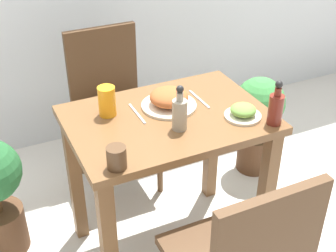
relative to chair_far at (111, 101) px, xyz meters
name	(u,v)px	position (x,y,z in m)	size (l,w,h in m)	color
ground_plane	(168,242)	(0.05, -0.65, -0.51)	(16.00, 16.00, 0.00)	beige
dining_table	(168,146)	(0.05, -0.65, 0.09)	(0.86, 0.60, 0.75)	brown
chair_far	(111,101)	(0.00, 0.00, 0.00)	(0.42, 0.42, 0.90)	#4C331E
food_plate	(169,99)	(0.09, -0.58, 0.28)	(0.24, 0.24, 0.09)	beige
side_plate	(243,112)	(0.33, -0.79, 0.27)	(0.16, 0.16, 0.06)	beige
drink_cup	(117,158)	(-0.27, -0.90, 0.28)	(0.07, 0.07, 0.09)	#4C331E
juice_glass	(107,101)	(-0.18, -0.53, 0.31)	(0.07, 0.07, 0.13)	orange
sauce_bottle	(276,108)	(0.42, -0.89, 0.32)	(0.06, 0.06, 0.20)	maroon
condiment_bottle	(180,112)	(0.05, -0.76, 0.32)	(0.06, 0.06, 0.20)	gray
fork_utensil	(137,114)	(-0.07, -0.58, 0.24)	(0.01, 0.18, 0.00)	silver
spoon_utensil	(199,99)	(0.24, -0.58, 0.24)	(0.01, 0.18, 0.00)	silver
potted_plant_right	(258,116)	(0.80, -0.30, -0.14)	(0.30, 0.30, 0.61)	#51331E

